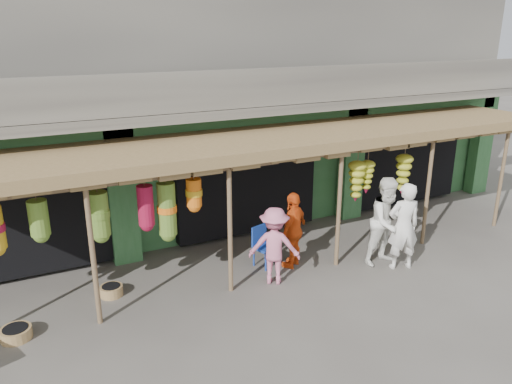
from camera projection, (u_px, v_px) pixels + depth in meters
name	position (u px, v px, depth m)	size (l,w,h in m)	color
ground	(292.00, 270.00, 10.59)	(80.00, 80.00, 0.00)	#514C47
building	(204.00, 87.00, 13.66)	(16.40, 6.80, 7.00)	gray
awning	(269.00, 145.00, 10.40)	(14.00, 2.70, 2.79)	brown
blue_chair	(263.00, 244.00, 10.70)	(0.53, 0.54, 0.88)	#1A3FAC
basket_mid	(16.00, 333.00, 8.23)	(0.50, 0.50, 0.19)	#A18548
basket_right	(111.00, 291.00, 9.57)	(0.43, 0.43, 0.20)	#A5744D
person_front	(403.00, 226.00, 10.43)	(0.69, 0.45, 1.90)	white
person_right	(387.00, 221.00, 10.64)	(0.94, 0.73, 1.94)	white
person_vendor	(293.00, 230.00, 10.54)	(0.98, 0.41, 1.67)	#E65215
person_shopper	(274.00, 246.00, 9.87)	(1.03, 0.59, 1.59)	#D26F8F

